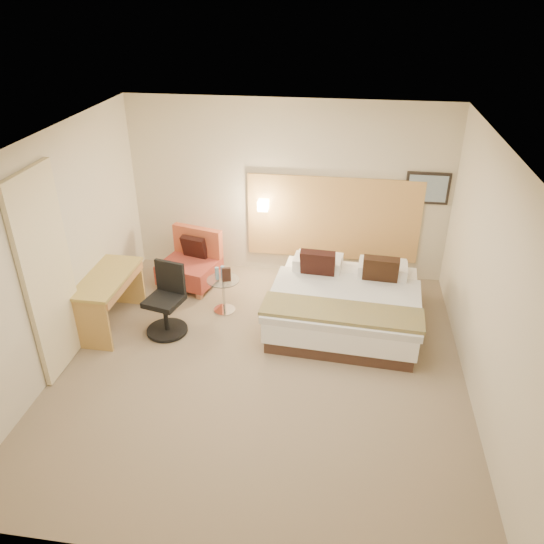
# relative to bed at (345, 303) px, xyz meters

# --- Properties ---
(floor) EXTENTS (4.80, 5.00, 0.02)m
(floor) POSITION_rel_bed_xyz_m (-0.96, -1.12, -0.32)
(floor) COLOR #7A6952
(floor) RESTS_ON ground
(ceiling) EXTENTS (4.80, 5.00, 0.02)m
(ceiling) POSITION_rel_bed_xyz_m (-0.96, -1.12, 2.40)
(ceiling) COLOR white
(ceiling) RESTS_ON floor
(wall_back) EXTENTS (4.80, 0.02, 2.70)m
(wall_back) POSITION_rel_bed_xyz_m (-0.96, 1.39, 1.04)
(wall_back) COLOR beige
(wall_back) RESTS_ON floor
(wall_front) EXTENTS (4.80, 0.02, 2.70)m
(wall_front) POSITION_rel_bed_xyz_m (-0.96, -3.63, 1.04)
(wall_front) COLOR beige
(wall_front) RESTS_ON floor
(wall_left) EXTENTS (0.02, 5.00, 2.70)m
(wall_left) POSITION_rel_bed_xyz_m (-3.37, -1.12, 1.04)
(wall_left) COLOR beige
(wall_left) RESTS_ON floor
(wall_right) EXTENTS (0.02, 5.00, 2.70)m
(wall_right) POSITION_rel_bed_xyz_m (1.45, -1.12, 1.04)
(wall_right) COLOR beige
(wall_right) RESTS_ON floor
(headboard_panel) EXTENTS (2.60, 0.04, 1.30)m
(headboard_panel) POSITION_rel_bed_xyz_m (-0.26, 1.35, 0.64)
(headboard_panel) COLOR tan
(headboard_panel) RESTS_ON wall_back
(art_frame) EXTENTS (0.62, 0.03, 0.47)m
(art_frame) POSITION_rel_bed_xyz_m (1.06, 1.36, 1.19)
(art_frame) COLOR black
(art_frame) RESTS_ON wall_back
(art_canvas) EXTENTS (0.54, 0.01, 0.39)m
(art_canvas) POSITION_rel_bed_xyz_m (1.06, 1.34, 1.19)
(art_canvas) COLOR #748CA1
(art_canvas) RESTS_ON wall_back
(lamp_arm) EXTENTS (0.02, 0.12, 0.02)m
(lamp_arm) POSITION_rel_bed_xyz_m (-1.31, 1.30, 0.84)
(lamp_arm) COLOR silver
(lamp_arm) RESTS_ON wall_back
(lamp_shade) EXTENTS (0.15, 0.15, 0.15)m
(lamp_shade) POSITION_rel_bed_xyz_m (-1.31, 1.24, 0.84)
(lamp_shade) COLOR #FFEDC6
(lamp_shade) RESTS_ON wall_back
(curtain) EXTENTS (0.06, 0.90, 2.42)m
(curtain) POSITION_rel_bed_xyz_m (-3.32, -1.37, 0.91)
(curtain) COLOR beige
(curtain) RESTS_ON wall_left
(bottle_a) EXTENTS (0.07, 0.07, 0.18)m
(bottle_a) POSITION_rel_bed_xyz_m (-1.76, 0.05, 0.28)
(bottle_a) COLOR #84B4CC
(bottle_a) RESTS_ON side_table
(bottle_b) EXTENTS (0.07, 0.07, 0.18)m
(bottle_b) POSITION_rel_bed_xyz_m (-1.69, 0.10, 0.28)
(bottle_b) COLOR #829EC9
(bottle_b) RESTS_ON side_table
(menu_folder) EXTENTS (0.13, 0.08, 0.20)m
(menu_folder) POSITION_rel_bed_xyz_m (-1.62, 0.02, 0.29)
(menu_folder) COLOR #311A14
(menu_folder) RESTS_ON side_table
(bed) EXTENTS (2.04, 2.00, 0.94)m
(bed) POSITION_rel_bed_xyz_m (0.00, 0.00, 0.00)
(bed) COLOR #3C271E
(bed) RESTS_ON floor
(lounge_chair) EXTENTS (0.96, 0.89, 0.85)m
(lounge_chair) POSITION_rel_bed_xyz_m (-2.34, 0.73, 0.03)
(lounge_chair) COLOR tan
(lounge_chair) RESTS_ON floor
(side_table) EXTENTS (0.57, 0.57, 0.50)m
(side_table) POSITION_rel_bed_xyz_m (-1.68, 0.04, -0.03)
(side_table) COLOR silver
(side_table) RESTS_ON floor
(desk) EXTENTS (0.57, 1.21, 0.75)m
(desk) POSITION_rel_bed_xyz_m (-3.07, -0.52, 0.28)
(desk) COLOR #AA9142
(desk) RESTS_ON floor
(desk_chair) EXTENTS (0.65, 0.65, 0.95)m
(desk_chair) POSITION_rel_bed_xyz_m (-2.30, -0.54, 0.09)
(desk_chair) COLOR black
(desk_chair) RESTS_ON floor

